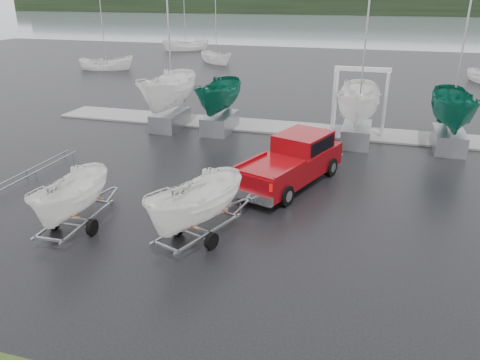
% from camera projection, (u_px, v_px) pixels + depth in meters
% --- Properties ---
extents(ground_plane, '(120.00, 120.00, 0.00)m').
position_uv_depth(ground_plane, '(201.00, 210.00, 19.11)').
color(ground_plane, black).
rests_on(ground_plane, ground).
extents(lake, '(300.00, 300.00, 0.00)m').
position_uv_depth(lake, '(354.00, 29.00, 108.05)').
color(lake, slate).
rests_on(lake, ground).
extents(dock, '(30.00, 3.00, 0.12)m').
position_uv_depth(dock, '(271.00, 127.00, 30.65)').
color(dock, gray).
rests_on(dock, ground).
extents(treeline, '(300.00, 8.00, 6.00)m').
position_uv_depth(treeline, '(367.00, 6.00, 169.18)').
color(treeline, black).
rests_on(treeline, ground).
extents(far_hill, '(300.00, 6.00, 10.00)m').
position_uv_depth(far_hill, '(368.00, 0.00, 175.54)').
color(far_hill, '#4C5651').
rests_on(far_hill, ground).
extents(pickup_truck, '(4.30, 6.91, 2.18)m').
position_uv_depth(pickup_truck, '(294.00, 159.00, 21.53)').
color(pickup_truck, maroon).
rests_on(pickup_truck, ground).
extents(trailer_hitched, '(2.33, 3.79, 5.15)m').
position_uv_depth(trailer_hitched, '(195.00, 167.00, 15.81)').
color(trailer_hitched, gray).
rests_on(trailer_hitched, ground).
extents(trailer_parked, '(1.80, 3.64, 4.77)m').
position_uv_depth(trailer_parked, '(67.00, 165.00, 16.59)').
color(trailer_parked, gray).
rests_on(trailer_parked, ground).
extents(boat_hoist, '(3.30, 2.18, 4.12)m').
position_uv_depth(boat_hoist, '(361.00, 92.00, 28.25)').
color(boat_hoist, silver).
rests_on(boat_hoist, ground).
extents(keelboat_0, '(2.46, 3.20, 10.63)m').
position_uv_depth(keelboat_0, '(167.00, 67.00, 29.05)').
color(keelboat_0, gray).
rests_on(keelboat_0, ground).
extents(keelboat_1, '(2.14, 3.20, 6.78)m').
position_uv_depth(keelboat_1, '(219.00, 78.00, 28.57)').
color(keelboat_1, gray).
rests_on(keelboat_1, ground).
extents(keelboat_2, '(2.36, 3.20, 10.53)m').
position_uv_depth(keelboat_2, '(362.00, 79.00, 26.05)').
color(keelboat_2, gray).
rests_on(keelboat_2, ground).
extents(keelboat_3, '(2.25, 3.20, 10.42)m').
position_uv_depth(keelboat_3, '(458.00, 86.00, 25.08)').
color(keelboat_3, gray).
rests_on(keelboat_3, ground).
extents(mast_rack_0, '(0.56, 6.50, 0.06)m').
position_uv_depth(mast_rack_0, '(31.00, 172.00, 22.21)').
color(mast_rack_0, gray).
rests_on(mast_rack_0, ground).
extents(moored_boat_0, '(2.94, 2.90, 11.07)m').
position_uv_depth(moored_boat_0, '(107.00, 70.00, 53.05)').
color(moored_boat_0, white).
rests_on(moored_boat_0, ground).
extents(moored_boat_1, '(3.29, 3.29, 11.06)m').
position_uv_depth(moored_boat_1, '(217.00, 63.00, 57.91)').
color(moored_boat_1, white).
rests_on(moored_boat_1, ground).
extents(moored_boat_4, '(3.77, 3.76, 11.54)m').
position_uv_depth(moored_boat_4, '(186.00, 50.00, 70.02)').
color(moored_boat_4, white).
rests_on(moored_boat_4, ground).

